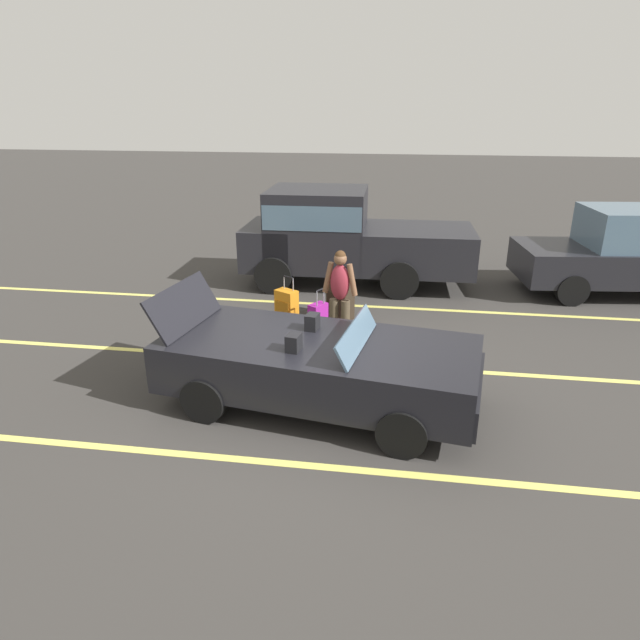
{
  "coord_description": "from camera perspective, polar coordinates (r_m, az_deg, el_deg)",
  "views": [
    {
      "loc": [
        1.0,
        -6.58,
        3.84
      ],
      "look_at": [
        -0.16,
        1.24,
        0.75
      ],
      "focal_mm": 31.32,
      "sensor_mm": 36.0,
      "label": 1
    }
  ],
  "objects": [
    {
      "name": "ground_plane",
      "position": [
        7.69,
        -0.16,
        -8.64
      ],
      "size": [
        80.0,
        80.0,
        0.0
      ],
      "primitive_type": "plane",
      "color": "#383533"
    },
    {
      "name": "lot_line_near",
      "position": [
        6.55,
        -2.03,
        -14.59
      ],
      "size": [
        18.0,
        0.12,
        0.01
      ],
      "primitive_type": "cube",
      "color": "#EAE066",
      "rests_on": "ground_plane"
    },
    {
      "name": "lot_line_mid",
      "position": [
        8.85,
        1.13,
        -4.39
      ],
      "size": [
        18.0,
        0.12,
        0.01
      ],
      "primitive_type": "cube",
      "color": "#EAE066",
      "rests_on": "ground_plane"
    },
    {
      "name": "lot_line_far",
      "position": [
        11.32,
        2.9,
        1.49
      ],
      "size": [
        18.0,
        0.12,
        0.01
      ],
      "primitive_type": "cube",
      "color": "#EAE066",
      "rests_on": "ground_plane"
    },
    {
      "name": "convertible_car",
      "position": [
        7.36,
        1.31,
        -4.87
      ],
      "size": [
        4.41,
        2.38,
        1.51
      ],
      "rotation": [
        0.0,
        0.0,
        -0.16
      ],
      "color": "black",
      "rests_on": "ground_plane"
    },
    {
      "name": "suitcase_large_black",
      "position": [
        10.54,
        2.08,
        2.1
      ],
      "size": [
        0.55,
        0.51,
        1.02
      ],
      "rotation": [
        0.0,
        0.0,
        4.08
      ],
      "color": "#2D2319",
      "rests_on": "ground_plane"
    },
    {
      "name": "suitcase_medium_bright",
      "position": [
        10.37,
        -3.44,
        1.41
      ],
      "size": [
        0.47,
        0.41,
        0.87
      ],
      "rotation": [
        0.0,
        0.0,
        4.19
      ],
      "color": "orange",
      "rests_on": "ground_plane"
    },
    {
      "name": "suitcase_small_carryon",
      "position": [
        10.0,
        -0.22,
        0.31
      ],
      "size": [
        0.35,
        0.39,
        0.79
      ],
      "rotation": [
        0.0,
        0.0,
        2.58
      ],
      "color": "#991E8C",
      "rests_on": "ground_plane"
    },
    {
      "name": "duffel_bag",
      "position": [
        9.73,
        -3.81,
        -0.95
      ],
      "size": [
        0.7,
        0.6,
        0.34
      ],
      "rotation": [
        0.0,
        0.0,
        0.58
      ],
      "color": "#991E8C",
      "rests_on": "ground_plane"
    },
    {
      "name": "traveler_person",
      "position": [
        9.12,
        2.04,
        2.72
      ],
      "size": [
        0.61,
        0.28,
        1.65
      ],
      "rotation": [
        0.0,
        0.0,
        -1.78
      ],
      "color": "#4C3F2D",
      "rests_on": "ground_plane"
    },
    {
      "name": "parked_sedan_near",
      "position": [
        13.51,
        29.12,
        6.02
      ],
      "size": [
        4.67,
        2.28,
        1.82
      ],
      "rotation": [
        0.0,
        0.0,
        3.25
      ],
      "color": "black",
      "rests_on": "ground_plane"
    },
    {
      "name": "parked_pickup_truck_far",
      "position": [
        12.49,
        1.95,
        8.68
      ],
      "size": [
        5.03,
        2.15,
        2.1
      ],
      "rotation": [
        0.0,
        0.0,
        3.16
      ],
      "color": "black",
      "rests_on": "ground_plane"
    }
  ]
}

